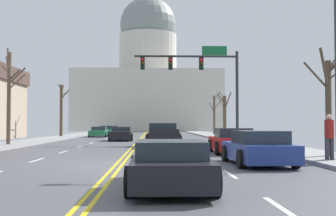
# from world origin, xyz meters

# --- Properties ---
(ground) EXTENTS (20.00, 180.00, 0.20)m
(ground) POSITION_xyz_m (0.00, -0.00, 0.02)
(ground) COLOR #4E4E53
(signal_gantry) EXTENTS (7.91, 0.41, 7.27)m
(signal_gantry) POSITION_xyz_m (4.85, 16.71, 5.39)
(signal_gantry) COLOR #28282D
(signal_gantry) RESTS_ON ground
(street_lamp_right) EXTENTS (2.15, 0.24, 7.76)m
(street_lamp_right) POSITION_xyz_m (7.92, 0.11, 4.73)
(street_lamp_right) COLOR #333338
(street_lamp_right) RESTS_ON ground
(capitol_building) EXTENTS (30.92, 21.02, 32.17)m
(capitol_building) POSITION_xyz_m (0.00, 80.71, 10.53)
(capitol_building) COLOR beige
(capitol_building) RESTS_ON ground
(pickup_truck_near_00) EXTENTS (2.26, 5.30, 1.52)m
(pickup_truck_near_00) POSITION_xyz_m (1.85, 12.26, 0.69)
(pickup_truck_near_00) COLOR black
(pickup_truck_near_00) RESTS_ON ground
(sedan_near_01) EXTENTS (2.06, 4.28, 1.27)m
(sedan_near_01) POSITION_xyz_m (5.22, 5.77, 0.59)
(sedan_near_01) COLOR #B71414
(sedan_near_01) RESTS_ON ground
(sedan_near_02) EXTENTS (2.15, 4.47, 1.24)m
(sedan_near_02) POSITION_xyz_m (5.04, -0.42, 0.58)
(sedan_near_02) COLOR navy
(sedan_near_02) RESTS_ON ground
(sedan_near_03) EXTENTS (1.93, 4.59, 1.10)m
(sedan_near_03) POSITION_xyz_m (1.63, -6.00, 0.53)
(sedan_near_03) COLOR black
(sedan_near_03) RESTS_ON ground
(sedan_oncoming_00) EXTENTS (2.13, 4.46, 1.22)m
(sedan_oncoming_00) POSITION_xyz_m (-1.62, 22.63, 0.58)
(sedan_oncoming_00) COLOR black
(sedan_oncoming_00) RESTS_ON ground
(sedan_oncoming_01) EXTENTS (2.02, 4.45, 1.17)m
(sedan_oncoming_01) POSITION_xyz_m (-4.98, 33.93, 0.56)
(sedan_oncoming_01) COLOR #1E7247
(sedan_oncoming_01) RESTS_ON ground
(sedan_oncoming_02) EXTENTS (2.08, 4.46, 1.23)m
(sedan_oncoming_02) POSITION_xyz_m (-5.09, 42.90, 0.59)
(sedan_oncoming_02) COLOR #1E7247
(sedan_oncoming_02) RESTS_ON ground
(sedan_oncoming_03) EXTENTS (2.06, 4.40, 1.19)m
(sedan_oncoming_03) POSITION_xyz_m (-5.26, 53.54, 0.56)
(sedan_oncoming_03) COLOR #1E7247
(sedan_oncoming_03) RESTS_ON ground
(bare_tree_00) EXTENTS (2.62, 1.95, 4.87)m
(bare_tree_00) POSITION_xyz_m (8.69, 2.03, 2.58)
(bare_tree_00) COLOR #4C3D2D
(bare_tree_00) RESTS_ON ground
(bare_tree_01) EXTENTS (1.54, 2.52, 5.83)m
(bare_tree_01) POSITION_xyz_m (-8.83, 31.88, 3.12)
(bare_tree_01) COLOR #4C3D2D
(bare_tree_01) RESTS_ON ground
(bare_tree_02) EXTENTS (1.85, 0.89, 5.37)m
(bare_tree_02) POSITION_xyz_m (8.99, 39.10, 2.76)
(bare_tree_02) COLOR brown
(bare_tree_02) RESTS_ON ground
(bare_tree_03) EXTENTS (2.09, 2.28, 6.23)m
(bare_tree_03) POSITION_xyz_m (-8.28, 12.99, 3.58)
(bare_tree_03) COLOR brown
(bare_tree_03) RESTS_ON ground
(bare_tree_04) EXTENTS (1.30, 1.83, 4.49)m
(bare_tree_04) POSITION_xyz_m (8.05, 25.32, 2.31)
(bare_tree_04) COLOR brown
(bare_tree_04) RESTS_ON ground
(pedestrian_00) EXTENTS (0.35, 0.34, 1.70)m
(pedestrian_00) POSITION_xyz_m (7.87, 0.10, 1.08)
(pedestrian_00) COLOR #33333D
(pedestrian_00) RESTS_ON ground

